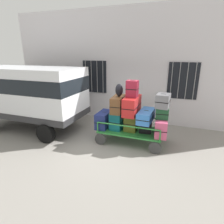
# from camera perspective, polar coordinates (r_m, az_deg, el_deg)

# --- Properties ---
(ground_plane) EXTENTS (40.00, 40.00, 0.00)m
(ground_plane) POSITION_cam_1_polar(r_m,az_deg,el_deg) (6.95, -0.01, -9.18)
(ground_plane) COLOR gray
(building_wall) EXTENTS (12.00, 0.38, 5.00)m
(building_wall) POSITION_cam_1_polar(r_m,az_deg,el_deg) (8.77, 6.14, 13.38)
(building_wall) COLOR silver
(building_wall) RESTS_ON ground
(van) EXTENTS (4.34, 2.15, 2.56)m
(van) POSITION_cam_1_polar(r_m,az_deg,el_deg) (8.47, -23.30, 5.69)
(van) COLOR silver
(van) RESTS_ON ground
(luggage_cart) EXTENTS (2.31, 1.26, 0.45)m
(luggage_cart) POSITION_cam_1_polar(r_m,az_deg,el_deg) (6.90, 5.75, -6.01)
(luggage_cart) COLOR #2D8438
(luggage_cart) RESTS_ON ground
(cart_railing) EXTENTS (2.19, 1.12, 0.37)m
(cart_railing) POSITION_cam_1_polar(r_m,az_deg,el_deg) (6.76, 5.85, -3.03)
(cart_railing) COLOR #2D8438
(cart_railing) RESTS_ON luggage_cart
(suitcase_left_bottom) EXTENTS (0.43, 0.90, 0.58)m
(suitcase_left_bottom) POSITION_cam_1_polar(r_m,az_deg,el_deg) (7.04, -2.40, -2.26)
(suitcase_left_bottom) COLOR navy
(suitcase_left_bottom) RESTS_ON luggage_cart
(suitcase_midleft_bottom) EXTENTS (0.45, 0.71, 0.63)m
(suitcase_midleft_bottom) POSITION_cam_1_polar(r_m,az_deg,el_deg) (6.89, 1.68, -2.45)
(suitcase_midleft_bottom) COLOR #0F5960
(suitcase_midleft_bottom) RESTS_ON luggage_cart
(suitcase_midleft_middle) EXTENTS (0.45, 0.96, 0.56)m
(suitcase_midleft_middle) POSITION_cam_1_polar(r_m,az_deg,el_deg) (6.74, 1.82, 2.42)
(suitcase_midleft_middle) COLOR brown
(suitcase_midleft_middle) RESTS_ON suitcase_midleft_bottom
(suitcase_center_bottom) EXTENTS (0.44, 0.59, 0.60)m
(suitcase_center_bottom) POSITION_cam_1_polar(r_m,az_deg,el_deg) (6.79, 5.90, -3.03)
(suitcase_center_bottom) COLOR #4C5119
(suitcase_center_bottom) RESTS_ON luggage_cart
(suitcase_center_middle) EXTENTS (0.46, 1.05, 0.63)m
(suitcase_center_middle) POSITION_cam_1_polar(r_m,az_deg,el_deg) (6.59, 6.05, 1.95)
(suitcase_center_middle) COLOR #B21E1E
(suitcase_center_middle) RESTS_ON suitcase_center_bottom
(suitcase_center_top) EXTENTS (0.39, 0.34, 0.57)m
(suitcase_center_top) POSITION_cam_1_polar(r_m,az_deg,el_deg) (6.41, 6.12, 7.00)
(suitcase_center_top) COLOR maroon
(suitcase_center_top) RESTS_ON suitcase_center_middle
(suitcase_midright_bottom) EXTENTS (0.45, 0.39, 0.42)m
(suitcase_midright_bottom) POSITION_cam_1_polar(r_m,az_deg,el_deg) (6.69, 10.10, -4.37)
(suitcase_midright_bottom) COLOR black
(suitcase_midright_bottom) RESTS_ON luggage_cart
(suitcase_midright_middle) EXTENTS (0.50, 1.07, 0.38)m
(suitcase_midright_middle) POSITION_cam_1_polar(r_m,az_deg,el_deg) (6.53, 10.25, -1.18)
(suitcase_midright_middle) COLOR #3372C6
(suitcase_midright_middle) RESTS_ON suitcase_midright_bottom
(suitcase_right_bottom) EXTENTS (0.49, 1.06, 0.57)m
(suitcase_right_bottom) POSITION_cam_1_polar(r_m,az_deg,el_deg) (6.63, 14.59, -4.16)
(suitcase_right_bottom) COLOR #CC4C72
(suitcase_right_bottom) RESTS_ON luggage_cart
(suitcase_right_middle) EXTENTS (0.45, 0.44, 0.38)m
(suitcase_right_middle) POSITION_cam_1_polar(r_m,az_deg,el_deg) (6.47, 14.91, -0.24)
(suitcase_right_middle) COLOR #194C28
(suitcase_right_middle) RESTS_ON suitcase_right_bottom
(suitcase_right_top) EXTENTS (0.46, 0.59, 0.45)m
(suitcase_right_top) POSITION_cam_1_polar(r_m,az_deg,el_deg) (6.32, 15.17, 3.29)
(suitcase_right_top) COLOR slate
(suitcase_right_top) RESTS_ON suitcase_right_middle
(backpack) EXTENTS (0.27, 0.22, 0.44)m
(backpack) POSITION_cam_1_polar(r_m,az_deg,el_deg) (6.60, 2.17, 6.59)
(backpack) COLOR black
(backpack) RESTS_ON suitcase_midleft_middle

